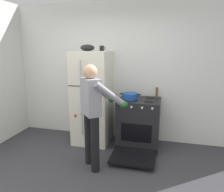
# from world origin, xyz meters

# --- Properties ---
(kitchen_wall_back) EXTENTS (6.00, 0.10, 2.70)m
(kitchen_wall_back) POSITION_xyz_m (0.00, 1.95, 1.35)
(kitchen_wall_back) COLOR white
(kitchen_wall_back) RESTS_ON ground
(refrigerator) EXTENTS (0.68, 0.72, 1.77)m
(refrigerator) POSITION_xyz_m (-0.44, 1.57, 0.88)
(refrigerator) COLOR silver
(refrigerator) RESTS_ON ground
(stove_range) EXTENTS (0.76, 1.22, 0.91)m
(stove_range) POSITION_xyz_m (0.46, 1.55, 0.44)
(stove_range) COLOR black
(stove_range) RESTS_ON ground
(person_cook) EXTENTS (0.72, 0.73, 1.60)m
(person_cook) POSITION_xyz_m (-0.10, 0.67, 0.96)
(person_cook) COLOR black
(person_cook) RESTS_ON ground
(red_pot) EXTENTS (0.38, 0.28, 0.11)m
(red_pot) POSITION_xyz_m (0.30, 1.52, 0.97)
(red_pot) COLOR #19479E
(red_pot) RESTS_ON stove_range
(coffee_mug) EXTENTS (0.11, 0.08, 0.10)m
(coffee_mug) POSITION_xyz_m (-0.25, 1.62, 1.82)
(coffee_mug) COLOR black
(coffee_mug) RESTS_ON refrigerator
(pepper_mill) EXTENTS (0.05, 0.05, 0.20)m
(pepper_mill) POSITION_xyz_m (0.76, 1.77, 1.01)
(pepper_mill) COLOR brown
(pepper_mill) RESTS_ON stove_range
(mixing_bowl) EXTENTS (0.26, 0.26, 0.12)m
(mixing_bowl) POSITION_xyz_m (-0.52, 1.57, 1.83)
(mixing_bowl) COLOR black
(mixing_bowl) RESTS_ON refrigerator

